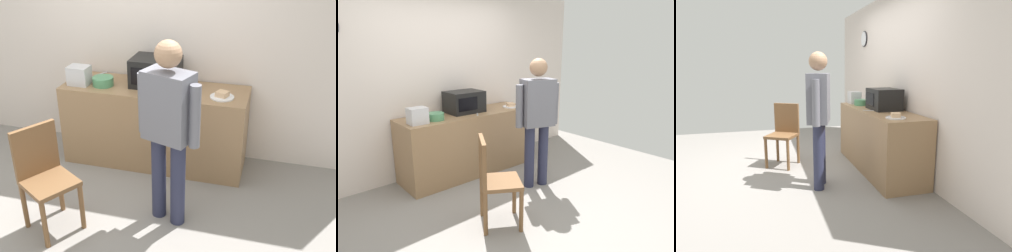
{
  "view_description": "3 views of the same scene",
  "coord_description": "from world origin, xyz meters",
  "views": [
    {
      "loc": [
        1.5,
        -2.73,
        2.47
      ],
      "look_at": [
        0.52,
        0.83,
        0.65
      ],
      "focal_mm": 44.83,
      "sensor_mm": 36.0,
      "label": 1
    },
    {
      "loc": [
        -2.06,
        -2.32,
        1.83
      ],
      "look_at": [
        0.51,
        0.67,
        0.76
      ],
      "focal_mm": 32.56,
      "sensor_mm": 36.0,
      "label": 2
    },
    {
      "loc": [
        4.11,
        -0.39,
        1.47
      ],
      "look_at": [
        0.33,
        0.68,
        0.69
      ],
      "focal_mm": 31.09,
      "sensor_mm": 36.0,
      "label": 3
    }
  ],
  "objects": [
    {
      "name": "kitchen_counter",
      "position": [
        0.27,
        1.22,
        0.44
      ],
      "size": [
        1.97,
        0.62,
        0.88
      ],
      "primitive_type": "cube",
      "color": "#93704C",
      "rests_on": "ground_plane"
    },
    {
      "name": "salad_bowl",
      "position": [
        -0.28,
        1.13,
        0.93
      ],
      "size": [
        0.22,
        0.22,
        0.09
      ],
      "primitive_type": "cylinder",
      "color": "#4C8E60",
      "rests_on": "kitchen_counter"
    },
    {
      "name": "toaster",
      "position": [
        -0.53,
        1.1,
        0.98
      ],
      "size": [
        0.22,
        0.18,
        0.2
      ],
      "primitive_type": "cube",
      "color": "silver",
      "rests_on": "kitchen_counter"
    },
    {
      "name": "person_standing",
      "position": [
        0.68,
        0.26,
        0.97
      ],
      "size": [
        0.57,
        0.35,
        1.66
      ],
      "color": "#272942",
      "rests_on": "ground_plane"
    },
    {
      "name": "back_wall",
      "position": [
        -0.0,
        1.6,
        1.3
      ],
      "size": [
        5.4,
        0.13,
        2.6
      ],
      "color": "silver",
      "rests_on": "ground_plane"
    },
    {
      "name": "fork_utensil",
      "position": [
        0.31,
        1.04,
        0.89
      ],
      "size": [
        0.11,
        0.15,
        0.01
      ],
      "primitive_type": "cube",
      "rotation": [
        0.0,
        0.0,
        0.97
      ],
      "color": "silver",
      "rests_on": "kitchen_counter"
    },
    {
      "name": "spoon_utensil",
      "position": [
        -0.45,
        1.46,
        0.89
      ],
      "size": [
        0.1,
        0.16,
        0.01
      ],
      "primitive_type": "cube",
      "rotation": [
        0.0,
        0.0,
        1.08
      ],
      "color": "silver",
      "rests_on": "kitchen_counter"
    },
    {
      "name": "ground_plane",
      "position": [
        0.0,
        0.0,
        0.0
      ],
      "size": [
        6.0,
        6.0,
        0.0
      ],
      "primitive_type": "plane",
      "color": "gray"
    },
    {
      "name": "sandwich_plate",
      "position": [
        1.0,
        1.13,
        0.91
      ],
      "size": [
        0.24,
        0.24,
        0.07
      ],
      "color": "white",
      "rests_on": "kitchen_counter"
    },
    {
      "name": "wooden_chair",
      "position": [
        -0.32,
        -0.1,
        0.52
      ],
      "size": [
        0.55,
        0.55,
        0.94
      ],
      "color": "brown",
      "rests_on": "ground_plane"
    },
    {
      "name": "microwave",
      "position": [
        0.26,
        1.29,
        1.03
      ],
      "size": [
        0.5,
        0.39,
        0.3
      ],
      "color": "black",
      "rests_on": "kitchen_counter"
    }
  ]
}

